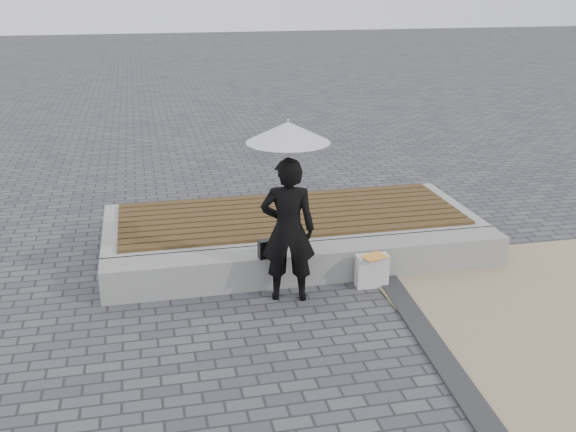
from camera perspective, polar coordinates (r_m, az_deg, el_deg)
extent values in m
plane|color=#4F4F54|center=(6.95, 5.40, -10.66)|extent=(80.00, 80.00, 0.00)
cube|color=#2E2F31|center=(6.80, 12.88, -11.70)|extent=(0.61, 5.20, 0.04)
cube|color=gray|center=(8.23, 2.06, -3.99)|extent=(5.00, 0.45, 0.40)
cube|color=#A6A6A1|center=(9.31, 0.21, -1.10)|extent=(5.00, 2.00, 0.40)
imported|color=black|center=(7.48, 0.00, -1.19)|extent=(0.68, 0.52, 1.67)
cylinder|color=silver|center=(7.31, 0.00, 2.81)|extent=(0.02, 0.02, 0.90)
cone|color=silver|center=(7.17, 0.00, 7.11)|extent=(0.90, 0.90, 0.22)
sphere|color=silver|center=(7.14, 0.00, 8.09)|extent=(0.03, 0.03, 0.03)
cube|color=black|center=(7.85, -1.41, -2.73)|extent=(0.32, 0.15, 0.22)
cube|color=white|center=(8.07, 7.10, -4.62)|extent=(0.38, 0.17, 0.40)
cube|color=#F54026|center=(7.95, 7.28, -3.42)|extent=(0.32, 0.28, 0.01)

